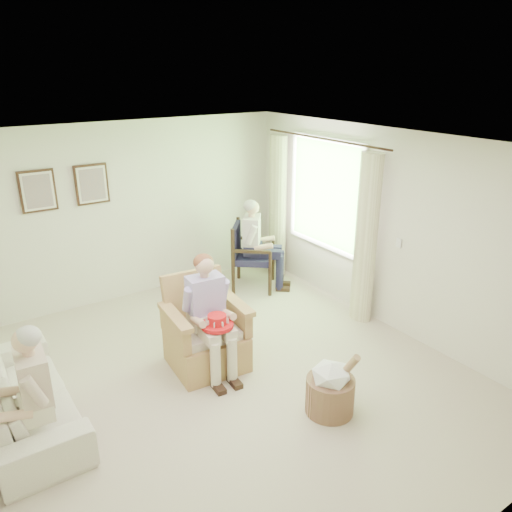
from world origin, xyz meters
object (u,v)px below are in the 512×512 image
object	(u,v)px
wicker_armchair	(205,338)
wood_armchair	(250,252)
person_wicker	(209,307)
person_dark	(256,239)
red_hat	(217,323)
sofa	(26,397)
person_sofa	(31,390)
hatbox	(331,388)

from	to	relation	value
wicker_armchair	wood_armchair	distance (m)	2.34
wicker_armchair	wood_armchair	xyz separation A→B (m)	(1.70, 1.60, 0.22)
person_wicker	person_dark	xyz separation A→B (m)	(1.70, 1.58, 0.02)
red_hat	person_dark	bearing A→B (deg)	46.00
wood_armchair	red_hat	size ratio (longest dim) A/B	2.89
sofa	person_wicker	size ratio (longest dim) A/B	1.46
person_wicker	red_hat	world-z (taller)	person_wicker
wicker_armchair	person_sofa	bearing A→B (deg)	-161.29
wood_armchair	person_wicker	size ratio (longest dim) A/B	0.75
person_sofa	person_dark	bearing A→B (deg)	121.59
hatbox	person_dark	bearing A→B (deg)	69.81
wood_armchair	person_sofa	world-z (taller)	person_sofa
wood_armchair	hatbox	xyz separation A→B (m)	(-1.07, -3.07, -0.28)
person_dark	person_sofa	bearing A→B (deg)	157.84
wicker_armchair	red_hat	bearing A→B (deg)	-88.82
person_sofa	person_wicker	bearing A→B (deg)	103.76
red_hat	hatbox	xyz separation A→B (m)	(0.65, -1.13, -0.43)
wicker_armchair	sofa	distance (m)	1.94
person_wicker	person_sofa	distance (m)	1.97
wood_armchair	sofa	xyz separation A→B (m)	(-3.64, -1.53, -0.27)
person_wicker	person_sofa	bearing A→B (deg)	-165.28
wicker_armchair	person_sofa	distance (m)	2.03
person_wicker	person_dark	distance (m)	2.31
wood_armchair	person_sofa	distance (m)	4.19
person_sofa	hatbox	bearing A→B (deg)	72.73
sofa	red_hat	size ratio (longest dim) A/B	5.65
wood_armchair	person_wicker	world-z (taller)	person_wicker
sofa	hatbox	distance (m)	3.00
wicker_armchair	hatbox	distance (m)	1.60
red_hat	wood_armchair	bearing A→B (deg)	48.58
sofa	red_hat	xyz separation A→B (m)	(1.92, -0.42, 0.42)
person_sofa	red_hat	distance (m)	1.92
person_wicker	hatbox	bearing A→B (deg)	-59.98
person_wicker	red_hat	xyz separation A→B (m)	(-0.02, -0.20, -0.09)
person_wicker	hatbox	distance (m)	1.56
sofa	hatbox	world-z (taller)	hatbox
person_wicker	wood_armchair	bearing A→B (deg)	50.56
person_dark	wood_armchair	bearing A→B (deg)	40.06
wood_armchair	red_hat	bearing A→B (deg)	178.65
wicker_armchair	wood_armchair	bearing A→B (deg)	48.13
wicker_armchair	person_wicker	world-z (taller)	person_wicker
sofa	red_hat	world-z (taller)	red_hat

